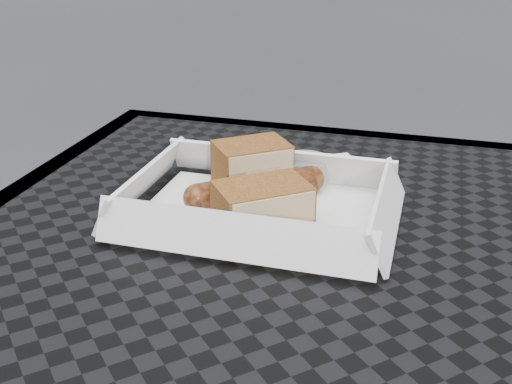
% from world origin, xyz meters
% --- Properties ---
extents(food_tray, '(0.22, 0.15, 0.00)m').
position_xyz_m(food_tray, '(-0.13, 0.12, 0.75)').
color(food_tray, white).
rests_on(food_tray, patio_table).
extents(bratwurst, '(0.12, 0.10, 0.03)m').
position_xyz_m(bratwurst, '(-0.14, 0.14, 0.76)').
color(bratwurst, brown).
rests_on(bratwurst, food_tray).
extents(bread_near, '(0.09, 0.08, 0.05)m').
position_xyz_m(bread_near, '(-0.15, 0.18, 0.77)').
color(bread_near, brown).
rests_on(bread_near, food_tray).
extents(bread_far, '(0.10, 0.09, 0.04)m').
position_xyz_m(bread_far, '(-0.12, 0.09, 0.77)').
color(bread_far, brown).
rests_on(bread_far, food_tray).
extents(veg_garnish, '(0.03, 0.03, 0.00)m').
position_xyz_m(veg_garnish, '(-0.07, 0.09, 0.75)').
color(veg_garnish, '#E24F09').
rests_on(veg_garnish, food_tray).
extents(napkin, '(0.17, 0.17, 0.00)m').
position_xyz_m(napkin, '(-0.09, 0.22, 0.75)').
color(napkin, white).
rests_on(napkin, patio_table).
extents(condiment_cup_sauce, '(0.05, 0.05, 0.03)m').
position_xyz_m(condiment_cup_sauce, '(-0.13, 0.16, 0.76)').
color(condiment_cup_sauce, maroon).
rests_on(condiment_cup_sauce, patio_table).
extents(condiment_cup_empty, '(0.05, 0.05, 0.03)m').
position_xyz_m(condiment_cup_empty, '(-0.10, 0.20, 0.76)').
color(condiment_cup_empty, silver).
rests_on(condiment_cup_empty, patio_table).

